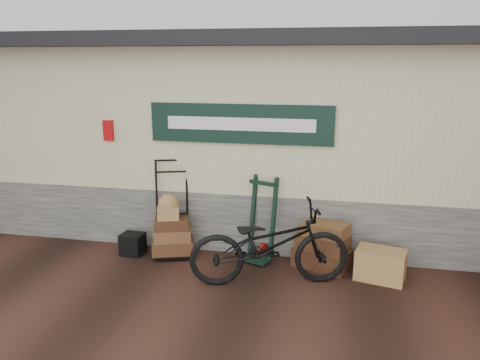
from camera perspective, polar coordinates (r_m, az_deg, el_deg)
name	(u,v)px	position (r m, az deg, el deg)	size (l,w,h in m)	color
ground	(248,285)	(6.20, 1.00, -12.64)	(80.00, 80.00, 0.00)	black
station_building	(277,130)	(8.31, 4.48, 6.10)	(14.40, 4.10, 3.20)	#4C4C47
porter_trolley	(172,207)	(6.97, -8.29, -3.29)	(0.71, 0.53, 1.43)	black
green_barrow	(261,219)	(6.69, 2.64, -4.81)	(0.44, 0.37, 1.23)	black
suitcase_stack	(323,244)	(6.67, 10.03, -7.71)	(0.74, 0.47, 0.66)	#391812
wicker_hamper	(380,265)	(6.53, 16.75, -9.85)	(0.62, 0.41, 0.41)	olive
black_trunk	(133,244)	(7.19, -12.95, -7.63)	(0.32, 0.28, 0.32)	black
bicycle	(270,240)	(6.01, 3.63, -7.31)	(2.05, 0.72, 1.19)	black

